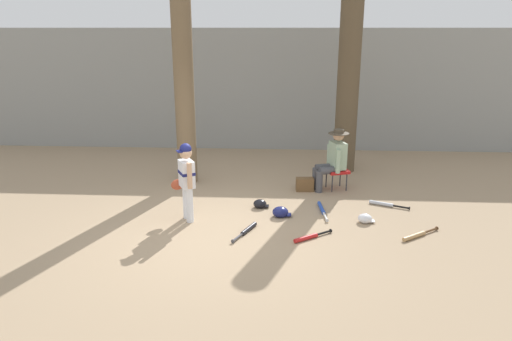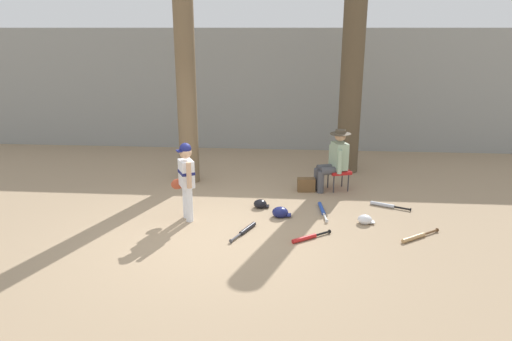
# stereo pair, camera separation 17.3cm
# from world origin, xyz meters

# --- Properties ---
(ground_plane) EXTENTS (60.00, 60.00, 0.00)m
(ground_plane) POSITION_xyz_m (0.00, 0.00, 0.00)
(ground_plane) COLOR #9E8466
(concrete_back_wall) EXTENTS (18.00, 0.36, 3.06)m
(concrete_back_wall) POSITION_xyz_m (0.00, 5.62, 1.53)
(concrete_back_wall) COLOR gray
(concrete_back_wall) RESTS_ON ground
(tree_near_player) EXTENTS (0.60, 0.60, 6.47)m
(tree_near_player) POSITION_xyz_m (-0.86, 2.65, 2.92)
(tree_near_player) COLOR brown
(tree_near_player) RESTS_ON ground
(tree_behind_spectator) EXTENTS (0.75, 0.75, 4.20)m
(tree_behind_spectator) POSITION_xyz_m (2.46, 3.63, 1.73)
(tree_behind_spectator) COLOR brown
(tree_behind_spectator) RESTS_ON ground
(young_ballplayer) EXTENTS (0.48, 0.54, 1.31)m
(young_ballplayer) POSITION_xyz_m (-0.47, 0.63, 0.74)
(young_ballplayer) COLOR white
(young_ballplayer) RESTS_ON ground
(folding_stool) EXTENTS (0.50, 0.50, 0.41)m
(folding_stool) POSITION_xyz_m (2.16, 2.33, 0.36)
(folding_stool) COLOR red
(folding_stool) RESTS_ON ground
(seated_spectator) EXTENTS (0.68, 0.53, 1.20)m
(seated_spectator) POSITION_xyz_m (2.06, 2.30, 0.64)
(seated_spectator) COLOR #47474C
(seated_spectator) RESTS_ON ground
(handbag_beside_stool) EXTENTS (0.35, 0.20, 0.26)m
(handbag_beside_stool) POSITION_xyz_m (1.53, 2.19, 0.13)
(handbag_beside_stool) COLOR brown
(handbag_beside_stool) RESTS_ON ground
(bat_aluminum_silver) EXTENTS (0.67, 0.35, 0.07)m
(bat_aluminum_silver) POSITION_xyz_m (2.93, 1.45, 0.03)
(bat_aluminum_silver) COLOR #B7BCC6
(bat_aluminum_silver) RESTS_ON ground
(bat_wood_tan) EXTENTS (0.67, 0.51, 0.07)m
(bat_wood_tan) POSITION_xyz_m (3.15, 0.14, 0.03)
(bat_wood_tan) COLOR tan
(bat_wood_tan) RESTS_ON ground
(bat_blue_youth) EXTENTS (0.14, 0.81, 0.07)m
(bat_blue_youth) POSITION_xyz_m (1.79, 1.14, 0.03)
(bat_blue_youth) COLOR #2347AD
(bat_blue_youth) RESTS_ON ground
(bat_red_barrel) EXTENTS (0.61, 0.46, 0.07)m
(bat_red_barrel) POSITION_xyz_m (1.50, -0.02, 0.03)
(bat_red_barrel) COLOR red
(bat_red_barrel) RESTS_ON ground
(bat_black_composite) EXTENTS (0.35, 0.70, 0.07)m
(bat_black_composite) POSITION_xyz_m (0.55, 0.19, 0.03)
(bat_black_composite) COLOR black
(bat_black_composite) RESTS_ON ground
(batting_helmet_navy) EXTENTS (0.32, 0.25, 0.18)m
(batting_helmet_navy) POSITION_xyz_m (1.07, 0.85, 0.08)
(batting_helmet_navy) COLOR navy
(batting_helmet_navy) RESTS_ON ground
(batting_helmet_white) EXTENTS (0.27, 0.21, 0.16)m
(batting_helmet_white) POSITION_xyz_m (2.45, 0.67, 0.07)
(batting_helmet_white) COLOR silver
(batting_helmet_white) RESTS_ON ground
(batting_helmet_black) EXTENTS (0.27, 0.21, 0.16)m
(batting_helmet_black) POSITION_xyz_m (0.71, 1.24, 0.07)
(batting_helmet_black) COLOR black
(batting_helmet_black) RESTS_ON ground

